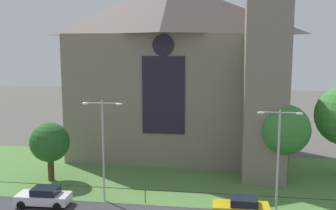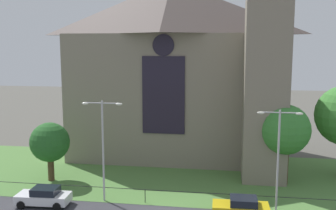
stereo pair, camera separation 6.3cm
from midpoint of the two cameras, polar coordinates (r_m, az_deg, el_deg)
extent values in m
plane|color=#56544C|center=(39.99, 1.50, -10.00)|extent=(160.00, 160.00, 0.00)
cube|color=#517F3D|center=(38.11, 1.12, -10.94)|extent=(120.00, 20.00, 0.01)
cube|color=gray|center=(46.37, 0.59, 1.46)|extent=(22.00, 12.00, 14.00)
pyramid|color=#594C47|center=(46.22, 0.61, 13.86)|extent=(22.00, 12.00, 6.00)
cube|color=black|center=(40.35, -0.62, 1.40)|extent=(4.40, 0.16, 8.00)
cylinder|color=black|center=(40.04, -0.63, 8.66)|extent=(2.20, 0.15, 2.20)
cube|color=gray|center=(37.91, 14.00, 2.67)|extent=(4.00, 4.00, 18.00)
cylinder|color=black|center=(32.92, -3.28, -12.13)|extent=(34.52, 0.05, 0.05)
cylinder|color=black|center=(35.81, -17.21, -11.71)|extent=(0.07, 0.07, 1.10)
cylinder|color=black|center=(33.12, -3.28, -13.02)|extent=(0.06, 0.07, 1.10)
cylinder|color=black|center=(32.56, 12.20, -13.59)|extent=(0.06, 0.07, 1.10)
cylinder|color=#4C3823|center=(39.59, -16.53, -8.78)|extent=(0.59, 0.59, 2.34)
sphere|color=#235B23|center=(38.92, -16.69, -5.16)|extent=(3.72, 3.72, 3.72)
cylinder|color=brown|center=(38.36, 16.40, -8.47)|extent=(0.88, 0.88, 3.44)
sphere|color=#387F33|center=(37.52, 16.62, -3.43)|extent=(4.62, 4.62, 4.62)
cylinder|color=#B2B2B7|center=(32.74, -9.31, -6.66)|extent=(0.16, 0.16, 8.38)
cylinder|color=#B2B2B7|center=(32.16, -10.66, 0.30)|extent=(1.40, 0.10, 0.10)
cylinder|color=#B2B2B7|center=(31.72, -8.28, 0.25)|extent=(1.40, 0.10, 0.10)
ellipsoid|color=white|center=(32.40, -11.83, 0.24)|extent=(0.57, 0.26, 0.20)
ellipsoid|color=white|center=(31.53, -7.06, 0.13)|extent=(0.57, 0.26, 0.20)
cylinder|color=#B2B2B7|center=(31.52, 15.67, -7.86)|extent=(0.16, 0.16, 7.97)
cylinder|color=#B2B2B7|center=(30.61, 14.66, -1.04)|extent=(1.40, 0.10, 0.10)
cylinder|color=#B2B2B7|center=(30.79, 17.25, -1.09)|extent=(1.40, 0.10, 0.10)
ellipsoid|color=white|center=(30.55, 13.35, -1.10)|extent=(0.57, 0.26, 0.20)
ellipsoid|color=white|center=(30.91, 18.53, -1.20)|extent=(0.57, 0.26, 0.20)
cube|color=silver|center=(34.02, -17.53, -12.71)|extent=(4.27, 1.98, 0.70)
cube|color=black|center=(33.72, -17.26, -11.76)|extent=(2.07, 1.68, 0.55)
cylinder|color=black|center=(33.97, -20.46, -13.41)|extent=(0.65, 0.25, 0.64)
cylinder|color=black|center=(35.47, -19.14, -12.40)|extent=(0.65, 0.25, 0.64)
cylinder|color=black|center=(32.81, -15.73, -13.98)|extent=(0.65, 0.25, 0.64)
cylinder|color=black|center=(34.36, -14.59, -12.89)|extent=(0.65, 0.25, 0.64)
cube|color=gold|center=(31.02, 10.51, -14.57)|extent=(4.23, 1.88, 0.70)
cube|color=black|center=(30.80, 10.93, -13.50)|extent=(2.03, 1.64, 0.55)
cylinder|color=black|center=(31.92, 7.69, -14.39)|extent=(0.64, 0.23, 0.64)
cylinder|color=black|center=(32.08, 13.12, -14.42)|extent=(0.64, 0.23, 0.64)
camera|label=1|loc=(0.03, -89.95, 0.01)|focal=42.12mm
camera|label=2|loc=(0.03, 90.05, -0.01)|focal=42.12mm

